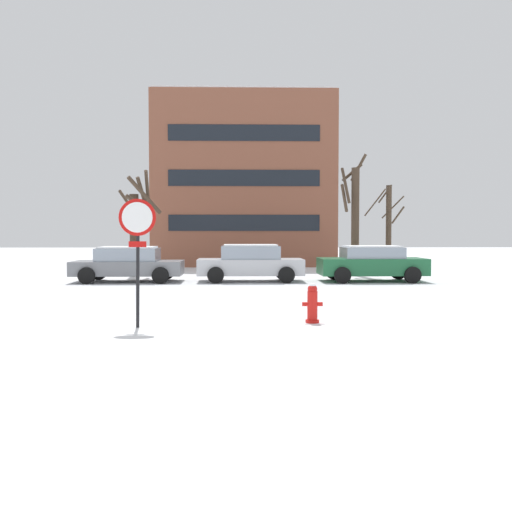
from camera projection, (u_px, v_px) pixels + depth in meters
ground_plane at (179, 314)px, 13.50m from camera, size 120.00×120.00×0.00m
road_surface at (192, 297)px, 17.07m from camera, size 80.00×9.15×0.00m
stop_sign at (137, 237)px, 11.60m from camera, size 0.76×0.19×2.64m
fire_hydrant at (312, 303)px, 12.22m from camera, size 0.44×0.30×0.86m
parked_car_gray at (128, 264)px, 22.37m from camera, size 4.29×2.20×1.39m
parked_car_silver at (250, 263)px, 22.52m from camera, size 4.20×2.05×1.47m
parked_car_green at (372, 263)px, 22.55m from camera, size 4.19×2.17×1.42m
tree_far_mid at (354, 216)px, 25.72m from camera, size 1.18×1.19×5.53m
tree_far_left at (136, 225)px, 24.86m from camera, size 1.94×1.94×4.65m
tree_far_right at (389, 228)px, 26.33m from camera, size 1.90×1.49×4.20m
building_far_left at (244, 185)px, 36.44m from camera, size 10.50×10.15×10.04m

